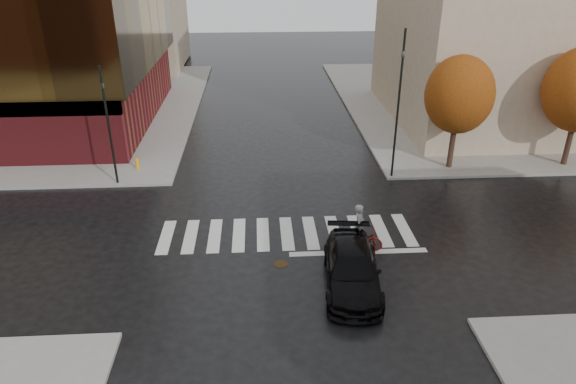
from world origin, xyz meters
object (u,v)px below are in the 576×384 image
object	(u,v)px
sedan	(352,269)
fire_hydrant	(137,163)
cyclist	(360,234)
traffic_light_nw	(108,120)
traffic_light_ne	(399,95)

from	to	relation	value
sedan	fire_hydrant	world-z (taller)	sedan
cyclist	traffic_light_nw	distance (m)	14.43
cyclist	traffic_light_ne	bearing A→B (deg)	-5.91
sedan	traffic_light_ne	xyz separation A→B (m)	(4.03, 9.90, 4.09)
cyclist	traffic_light_ne	world-z (taller)	traffic_light_ne
cyclist	traffic_light_nw	size ratio (longest dim) A/B	0.33
traffic_light_ne	fire_hydrant	bearing A→B (deg)	-5.89
traffic_light_nw	fire_hydrant	world-z (taller)	traffic_light_nw
cyclist	fire_hydrant	bearing A→B (deg)	68.83
traffic_light_nw	traffic_light_ne	distance (m)	15.34
sedan	traffic_light_nw	bearing A→B (deg)	144.38
sedan	traffic_light_ne	world-z (taller)	traffic_light_ne
cyclist	traffic_light_ne	distance (m)	8.97
traffic_light_nw	fire_hydrant	xyz separation A→B (m)	(0.72, 1.91, -3.20)
cyclist	traffic_light_nw	world-z (taller)	traffic_light_nw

